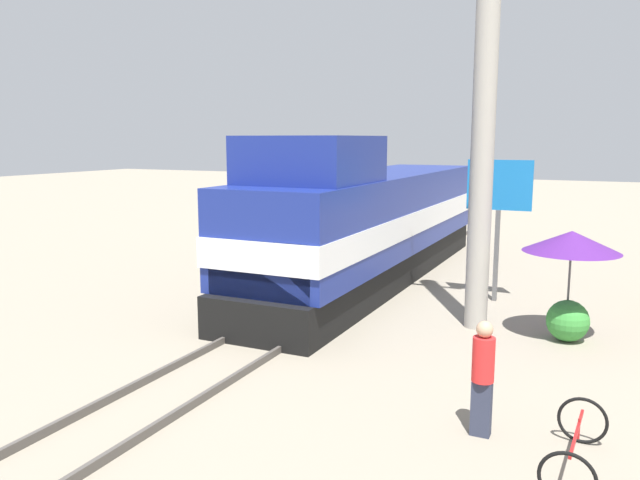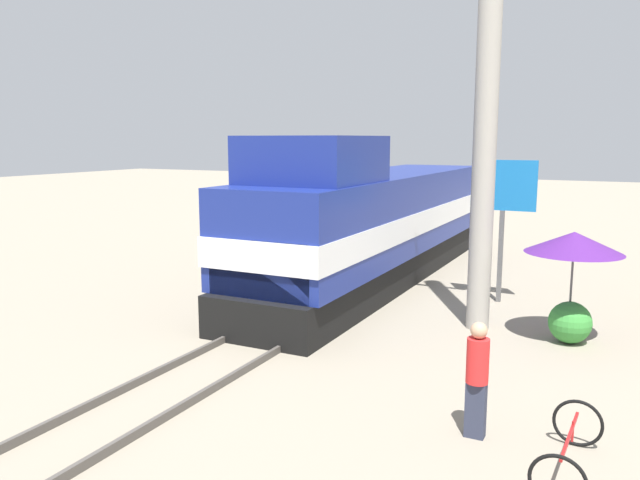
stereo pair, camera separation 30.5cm
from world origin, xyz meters
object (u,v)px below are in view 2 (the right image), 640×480
billboard_sign (503,197)px  person_bystander (477,375)px  vendor_umbrella (574,243)px  bicycle (569,449)px  locomotive (372,223)px  utility_pole (486,112)px

billboard_sign → person_bystander: billboard_sign is taller
vendor_umbrella → bicycle: (0.54, -6.06, -1.90)m
locomotive → bicycle: bearing=-54.9°
utility_pole → person_bystander: size_ratio=5.60×
bicycle → vendor_umbrella: bearing=-82.1°
vendor_umbrella → billboard_sign: size_ratio=0.63×
utility_pole → vendor_umbrella: bearing=-3.4°
bicycle → locomotive: bearing=-52.1°
utility_pole → person_bystander: 7.10m
utility_pole → bicycle: size_ratio=5.30×
utility_pole → bicycle: utility_pole is taller
vendor_umbrella → bicycle: 6.37m
locomotive → billboard_sign: 4.28m
locomotive → person_bystander: 10.52m
vendor_umbrella → billboard_sign: bearing=126.1°
bicycle → billboard_sign: bearing=-70.8°
locomotive → vendor_umbrella: (6.18, -3.50, 0.38)m
locomotive → person_bystander: (5.34, -9.02, -0.89)m
utility_pole → billboard_sign: utility_pole is taller
utility_pole → billboard_sign: 3.50m
vendor_umbrella → utility_pole: bearing=176.6°
locomotive → vendor_umbrella: 7.12m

